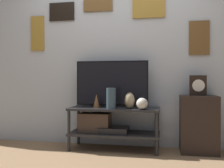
# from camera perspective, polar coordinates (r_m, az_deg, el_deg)

# --- Properties ---
(ground_plane) EXTENTS (12.00, 12.00, 0.00)m
(ground_plane) POSITION_cam_1_polar(r_m,az_deg,el_deg) (3.21, -0.37, -15.20)
(ground_plane) COLOR #846647
(wall_back) EXTENTS (6.40, 0.08, 2.70)m
(wall_back) POSITION_cam_1_polar(r_m,az_deg,el_deg) (3.64, 1.25, 8.27)
(wall_back) COLOR #B2BCC6
(wall_back) RESTS_ON ground_plane
(media_console) EXTENTS (1.14, 0.44, 0.54)m
(media_console) POSITION_cam_1_polar(r_m,az_deg,el_deg) (3.40, -1.06, -8.49)
(media_console) COLOR #232326
(media_console) RESTS_ON ground_plane
(television) EXTENTS (0.95, 0.05, 0.61)m
(television) POSITION_cam_1_polar(r_m,az_deg,el_deg) (3.44, -0.04, 0.17)
(television) COLOR black
(television) RESTS_ON media_console
(vase_slim_bronze) EXTENTS (0.08, 0.08, 0.17)m
(vase_slim_bronze) POSITION_cam_1_polar(r_m,az_deg,el_deg) (3.34, -3.42, -3.71)
(vase_slim_bronze) COLOR brown
(vase_slim_bronze) RESTS_ON media_console
(vase_round_glass) EXTENTS (0.14, 0.14, 0.14)m
(vase_round_glass) POSITION_cam_1_polar(r_m,az_deg,el_deg) (3.16, 6.57, -4.27)
(vase_round_glass) COLOR beige
(vase_round_glass) RESTS_ON media_console
(vase_urn_stoneware) EXTENTS (0.13, 0.14, 0.20)m
(vase_urn_stoneware) POSITION_cam_1_polar(r_m,az_deg,el_deg) (3.25, 3.87, -3.61)
(vase_urn_stoneware) COLOR tan
(vase_urn_stoneware) RESTS_ON media_console
(vase_tall_ceramic) EXTENTS (0.12, 0.12, 0.26)m
(vase_tall_ceramic) POSITION_cam_1_polar(r_m,az_deg,el_deg) (3.21, -0.20, -3.15)
(vase_tall_ceramic) COLOR #2D4251
(vase_tall_ceramic) RESTS_ON media_console
(side_table) EXTENTS (0.44, 0.34, 0.70)m
(side_table) POSITION_cam_1_polar(r_m,az_deg,el_deg) (3.40, 18.34, -8.30)
(side_table) COLOR black
(side_table) RESTS_ON ground_plane
(mantel_clock) EXTENTS (0.20, 0.11, 0.25)m
(mantel_clock) POSITION_cam_1_polar(r_m,az_deg,el_deg) (3.41, 18.20, -0.30)
(mantel_clock) COLOR black
(mantel_clock) RESTS_ON side_table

